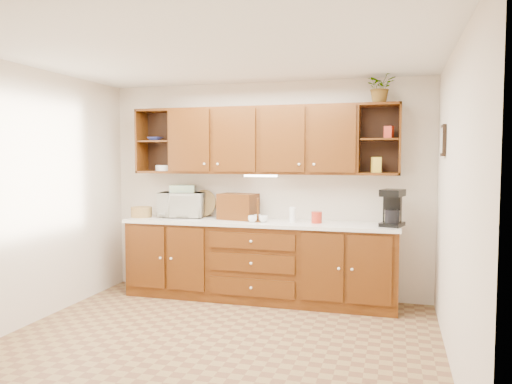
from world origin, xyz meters
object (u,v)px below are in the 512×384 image
Objects in this scene: bread_box at (238,207)px; microwave at (182,205)px; coffee_maker at (392,208)px; potted_plant at (381,87)px.

microwave is at bearing -173.18° from bread_box.
bread_box reaches higher than microwave.
potted_plant reaches higher than coffee_maker.
microwave is 1.61× the size of potted_plant.
bread_box is 1.11× the size of coffee_maker.
coffee_maker is at bearing -13.92° from microwave.
microwave is at bearing 179.25° from potted_plant.
coffee_maker reaches higher than bread_box.
bread_box is at bearing -166.59° from coffee_maker.
coffee_maker is (2.55, -0.15, 0.04)m from microwave.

